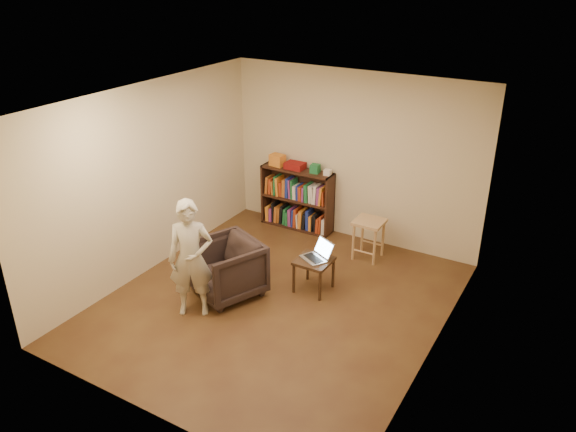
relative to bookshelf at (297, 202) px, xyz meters
The scene contains 15 objects.
floor 2.31m from the bookshelf, 67.45° to the right, with size 4.50×4.50×0.00m, color #442616.
ceiling 3.13m from the bookshelf, 67.45° to the right, with size 4.50×4.50×0.00m, color silver.
wall_back 1.23m from the bookshelf, 10.17° to the left, with size 4.00×4.00×0.00m, color beige.
wall_left 2.53m from the bookshelf, 118.36° to the right, with size 4.50×4.50×0.00m, color beige.
wall_right 3.66m from the bookshelf, 36.12° to the right, with size 4.50×4.50×0.00m, color beige.
bookshelf is the anchor object (origin of this frame).
box_yellow 0.75m from the bookshelf, behind, with size 0.23×0.16×0.18m, color orange.
red_cloth 0.61m from the bookshelf, behind, with size 0.30×0.22×0.10m, color maroon.
box_green 0.70m from the bookshelf, ahead, with size 0.13×0.13×0.13m, color #1E723B.
box_white 0.79m from the bookshelf, ahead, with size 0.10×0.10×0.08m, color white.
stool 1.46m from the bookshelf, 15.45° to the right, with size 0.41×0.41×0.60m.
armchair 2.24m from the bookshelf, 84.79° to the right, with size 0.80×0.83×0.75m, color black.
side_table 1.94m from the bookshelf, 54.19° to the right, with size 0.44×0.44×0.45m.
laptop 1.90m from the bookshelf, 52.65° to the right, with size 0.45×0.46×0.23m.
person 2.78m from the bookshelf, 88.08° to the right, with size 0.55×0.36×1.50m, color beige.
Camera 1 is at (3.19, -5.16, 4.02)m, focal length 35.00 mm.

